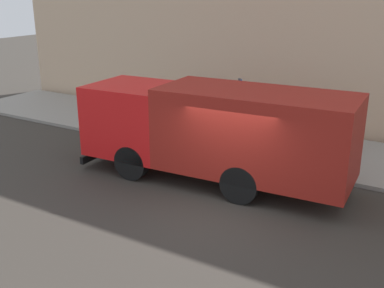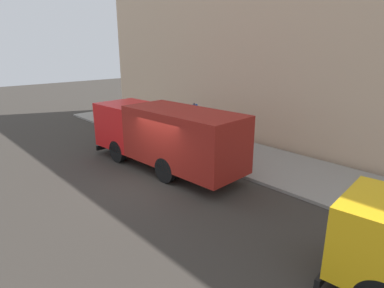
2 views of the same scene
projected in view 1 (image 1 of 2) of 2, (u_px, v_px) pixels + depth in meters
The scene contains 6 objects.
ground at pixel (224, 206), 12.24m from camera, with size 80.00×80.00×0.00m, color #35302B.
sidewalk at pixel (290, 148), 16.38m from camera, with size 4.23×30.00×0.12m, color gray.
large_utility_truck at pixel (214, 129), 13.29m from camera, with size 2.73×8.12×2.82m.
pedestrian_walking at pixel (187, 103), 18.77m from camera, with size 0.44×0.44×1.65m.
traffic_cone_orange at pixel (141, 129), 17.20m from camera, with size 0.49×0.49×0.70m, color orange.
street_sign_post at pixel (238, 111), 14.98m from camera, with size 0.44×0.08×2.60m.
Camera 1 is at (-9.94, -4.92, 5.47)m, focal length 43.63 mm.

